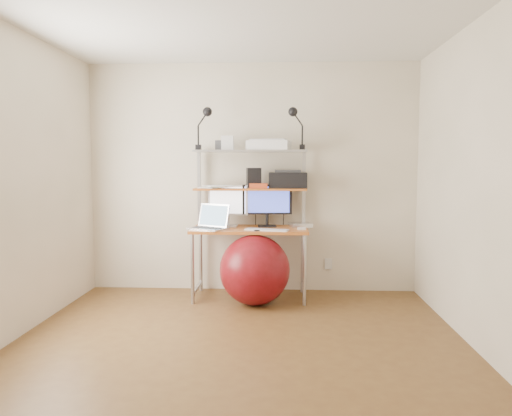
{
  "coord_description": "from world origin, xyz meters",
  "views": [
    {
      "loc": [
        0.33,
        -3.7,
        1.41
      ],
      "look_at": [
        0.08,
        1.15,
        0.98
      ],
      "focal_mm": 35.0,
      "sensor_mm": 36.0,
      "label": 1
    }
  ],
  "objects": [
    {
      "name": "laptop",
      "position": [
        -0.4,
        1.35,
        0.79
      ],
      "size": [
        0.46,
        0.43,
        0.32
      ],
      "rotation": [
        0.0,
        0.0,
        -0.51
      ],
      "color": "silver",
      "rests_on": "desktop"
    },
    {
      "name": "room",
      "position": [
        0.0,
        0.0,
        1.25
      ],
      "size": [
        3.6,
        3.6,
        3.6
      ],
      "color": "brown",
      "rests_on": "ground"
    },
    {
      "name": "scanner",
      "position": [
        0.19,
        1.56,
        1.61
      ],
      "size": [
        0.47,
        0.35,
        0.11
      ],
      "rotation": [
        0.0,
        0.0,
        -0.17
      ],
      "color": "silver",
      "rests_on": "top_shelf"
    },
    {
      "name": "red_box",
      "position": [
        0.09,
        1.5,
        1.18
      ],
      "size": [
        0.19,
        0.13,
        0.05
      ],
      "primitive_type": "cube",
      "rotation": [
        0.0,
        0.0,
        0.04
      ],
      "color": "#BC431E",
      "rests_on": "mid_shelf"
    },
    {
      "name": "exercise_ball",
      "position": [
        0.06,
        1.19,
        0.35
      ],
      "size": [
        0.7,
        0.7,
        0.7
      ],
      "primitive_type": "sphere",
      "color": "maroon",
      "rests_on": "floor"
    },
    {
      "name": "clip_lamp_left",
      "position": [
        -0.46,
        1.48,
        1.87
      ],
      "size": [
        0.18,
        0.1,
        0.44
      ],
      "color": "black",
      "rests_on": "top_shelf"
    },
    {
      "name": "paper_stack",
      "position": [
        -0.39,
        1.57,
        1.16
      ],
      "size": [
        0.41,
        0.41,
        0.02
      ],
      "color": "white",
      "rests_on": "mid_shelf"
    },
    {
      "name": "computer_desk",
      "position": [
        0.0,
        1.5,
        0.96
      ],
      "size": [
        1.2,
        0.6,
        1.57
      ],
      "color": "#C75F26",
      "rests_on": "ground"
    },
    {
      "name": "phone",
      "position": [
        0.08,
        1.26,
        0.74
      ],
      "size": [
        0.1,
        0.13,
        0.01
      ],
      "primitive_type": "cube",
      "rotation": [
        0.0,
        0.0,
        0.31
      ],
      "color": "black",
      "rests_on": "desktop"
    },
    {
      "name": "nas_cube",
      "position": [
        0.03,
        1.58,
        1.26
      ],
      "size": [
        0.17,
        0.17,
        0.21
      ],
      "primitive_type": "cube",
      "rotation": [
        0.0,
        0.0,
        0.18
      ],
      "color": "black",
      "rests_on": "mid_shelf"
    },
    {
      "name": "box_grey",
      "position": [
        -0.31,
        1.58,
        1.6
      ],
      "size": [
        0.12,
        0.12,
        0.1
      ],
      "primitive_type": "cube",
      "rotation": [
        0.0,
        0.0,
        -0.21
      ],
      "color": "#2D2D2F",
      "rests_on": "top_shelf"
    },
    {
      "name": "mac_mini",
      "position": [
        0.53,
        1.58,
        0.76
      ],
      "size": [
        0.26,
        0.26,
        0.04
      ],
      "primitive_type": "cube",
      "rotation": [
        0.0,
        0.0,
        0.22
      ],
      "color": "silver",
      "rests_on": "desktop"
    },
    {
      "name": "wall_outlet",
      "position": [
        0.85,
        1.79,
        0.3
      ],
      "size": [
        0.08,
        0.01,
        0.12
      ],
      "primitive_type": "cube",
      "color": "silver",
      "rests_on": "room"
    },
    {
      "name": "monitor_silver",
      "position": [
        -0.24,
        1.56,
        0.99
      ],
      "size": [
        0.43,
        0.16,
        0.47
      ],
      "rotation": [
        0.0,
        0.0,
        -0.03
      ],
      "color": "silver",
      "rests_on": "desktop"
    },
    {
      "name": "keyboard",
      "position": [
        0.18,
        1.26,
        0.75
      ],
      "size": [
        0.46,
        0.24,
        0.01
      ],
      "primitive_type": "cube",
      "rotation": [
        0.0,
        0.0,
        -0.26
      ],
      "color": "silver",
      "rests_on": "desktop"
    },
    {
      "name": "box_white",
      "position": [
        -0.24,
        1.55,
        1.62
      ],
      "size": [
        0.13,
        0.11,
        0.15
      ],
      "primitive_type": "cube",
      "rotation": [
        0.0,
        0.0,
        0.01
      ],
      "color": "silver",
      "rests_on": "top_shelf"
    },
    {
      "name": "mouse",
      "position": [
        0.53,
        1.33,
        0.75
      ],
      "size": [
        0.09,
        0.06,
        0.02
      ],
      "primitive_type": "cube",
      "rotation": [
        0.0,
        0.0,
        0.11
      ],
      "color": "silver",
      "rests_on": "desktop"
    },
    {
      "name": "monitor_black",
      "position": [
        0.18,
        1.58,
        1.0
      ],
      "size": [
        0.53,
        0.16,
        0.53
      ],
      "rotation": [
        0.0,
        0.0,
        0.09
      ],
      "color": "black",
      "rests_on": "desktop"
    },
    {
      "name": "printer",
      "position": [
        0.39,
        1.6,
        1.24
      ],
      "size": [
        0.4,
        0.27,
        0.19
      ],
      "rotation": [
        0.0,
        0.0,
        -0.0
      ],
      "color": "black",
      "rests_on": "mid_shelf"
    },
    {
      "name": "clip_lamp_right",
      "position": [
        0.46,
        1.5,
        1.87
      ],
      "size": [
        0.17,
        0.1,
        0.44
      ],
      "color": "black",
      "rests_on": "top_shelf"
    }
  ]
}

